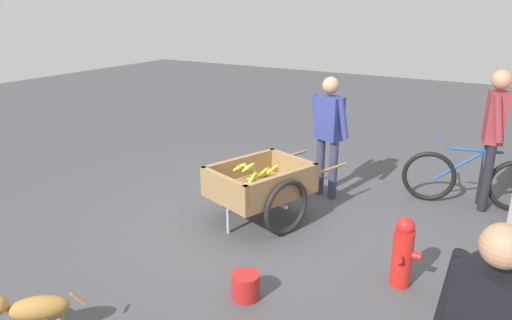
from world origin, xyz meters
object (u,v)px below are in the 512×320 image
fruit_cart (261,186)px  fire_hydrant (403,252)px  cyclist_person (494,127)px  plastic_bucket (246,286)px  dog (33,308)px  vendor_person (329,127)px  bicycle (471,179)px

fruit_cart → fire_hydrant: 1.82m
cyclist_person → fruit_cart: bearing=-51.1°
cyclist_person → fire_hydrant: bearing=-10.9°
fire_hydrant → plastic_bucket: (0.88, -1.10, -0.22)m
dog → fire_hydrant: size_ratio=0.78×
dog → cyclist_person: bearing=149.2°
fire_hydrant → cyclist_person: bearing=169.1°
vendor_person → cyclist_person: bearing=110.2°
bicycle → cyclist_person: size_ratio=0.95×
vendor_person → bicycle: bearing=111.0°
dog → plastic_bucket: dog is taller
dog → fire_hydrant: (-2.14, 2.18, 0.06)m
bicycle → dog: (4.35, -2.46, -0.08)m
vendor_person → bicycle: 1.88m
bicycle → plastic_bucket: bearing=-24.0°
bicycle → fire_hydrant: (2.21, -0.28, -0.02)m
fruit_cart → bicycle: size_ratio=1.10×
vendor_person → fire_hydrant: (1.57, 1.39, -0.61)m
vendor_person → dog: size_ratio=3.03×
fruit_cart → dog: 2.66m
cyclist_person → dog: (4.38, -2.61, -0.77)m
bicycle → dog: bearing=-29.5°
cyclist_person → plastic_bucket: 3.60m
vendor_person → plastic_bucket: bearing=6.8°
vendor_person → fruit_cart: bearing=-18.4°
fire_hydrant → vendor_person: bearing=-138.5°
plastic_bucket → bicycle: bearing=156.0°
fruit_cart → fire_hydrant: fruit_cart is taller
vendor_person → cyclist_person: (-0.67, 1.82, 0.10)m
cyclist_person → plastic_bucket: cyclist_person is taller
bicycle → fire_hydrant: bicycle is taller
bicycle → fire_hydrant: bearing=-7.2°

